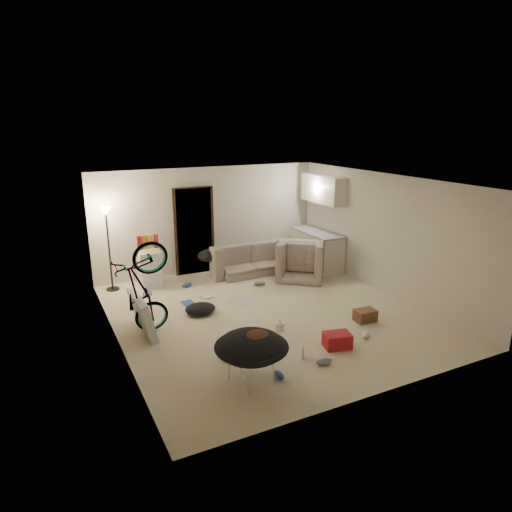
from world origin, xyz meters
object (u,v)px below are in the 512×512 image
floor_lamp (107,231)px  mini_fridge (149,269)px  kitchen_counter (317,250)px  bicycle (143,311)px  armchair (302,263)px  juicer (280,326)px  sofa (247,261)px  tv_box (142,315)px  saucer_chair (251,353)px  drink_case_a (365,315)px  drink_case_b (337,340)px

floor_lamp → mini_fridge: floor_lamp is taller
floor_lamp → mini_fridge: size_ratio=2.29×
mini_fridge → floor_lamp: bearing=172.4°
mini_fridge → kitchen_counter: bearing=-8.2°
bicycle → armchair: bearing=-69.3°
kitchen_counter → juicer: (-2.58, -2.74, -0.35)m
sofa → tv_box: size_ratio=1.85×
saucer_chair → drink_case_a: bearing=17.9°
floor_lamp → sofa: bearing=-3.7°
floor_lamp → tv_box: 2.60m
kitchen_counter → saucer_chair: bearing=-133.3°
floor_lamp → kitchen_counter: (4.83, -0.65, -0.87)m
tv_box → kitchen_counter: bearing=19.1°
drink_case_b → armchair: bearing=81.6°
saucer_chair → juicer: bearing=46.8°
saucer_chair → drink_case_b: saucer_chair is taller
saucer_chair → drink_case_a: saucer_chair is taller
mini_fridge → tv_box: size_ratio=0.76×
floor_lamp → drink_case_b: floor_lamp is taller
armchair → drink_case_b: size_ratio=2.48×
sofa → armchair: size_ratio=1.86×
kitchen_counter → armchair: size_ratio=1.44×
drink_case_b → juicer: drink_case_b is taller
kitchen_counter → armchair: bearing=-148.9°
drink_case_b → saucer_chair: bearing=-156.2°
kitchen_counter → saucer_chair: kitchen_counter is taller
mini_fridge → saucer_chair: (0.31, -4.51, 0.04)m
floor_lamp → bicycle: bearing=-87.7°
floor_lamp → mini_fridge: (0.79, -0.10, -0.91)m
juicer → bicycle: bearing=157.5°
drink_case_a → juicer: bearing=171.6°
bicycle → drink_case_b: bicycle is taller
juicer → armchair: bearing=50.8°
tv_box → drink_case_a: (3.74, -1.31, -0.24)m
bicycle → mini_fridge: bicycle is taller
tv_box → drink_case_a: bearing=-20.6°
bicycle → juicer: (2.15, -0.89, -0.35)m
sofa → tv_box: bearing=36.3°
kitchen_counter → tv_box: bearing=-159.5°
armchair → tv_box: size_ratio=1.00×
floor_lamp → tv_box: size_ratio=1.73×
armchair → juicer: armchair is taller
drink_case_b → juicer: bearing=133.7°
sofa → kitchen_counter: bearing=165.3°
kitchen_counter → drink_case_b: (-2.05, -3.68, -0.32)m
tv_box → sofa: bearing=34.9°
mini_fridge → tv_box: (-0.69, -2.32, -0.05)m
tv_box → drink_case_b: bearing=-36.9°
sofa → armchair: 1.34m
sofa → mini_fridge: bearing=-2.4°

